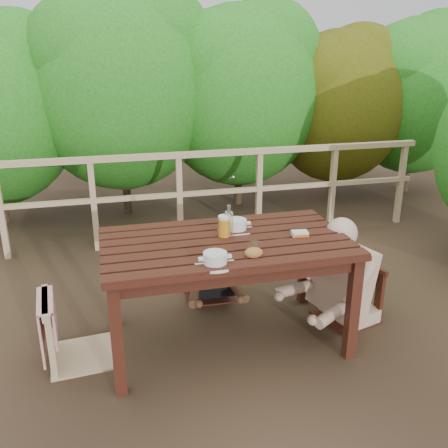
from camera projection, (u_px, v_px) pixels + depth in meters
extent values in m
plane|color=#443020|center=(226.00, 339.00, 3.68)|extent=(60.00, 60.00, 0.00)
cube|color=#33150D|center=(226.00, 292.00, 3.54)|extent=(1.70, 0.96, 0.79)
cube|color=tan|center=(76.00, 298.00, 3.32)|extent=(0.50, 0.50, 0.92)
cube|color=#33150D|center=(208.00, 251.00, 4.20)|extent=(0.43, 0.43, 0.83)
cube|color=#33150D|center=(350.00, 270.00, 3.83)|extent=(0.52, 0.52, 0.84)
cube|color=tan|center=(180.00, 199.00, 5.33)|extent=(5.60, 0.10, 1.01)
cylinder|color=white|center=(215.00, 259.00, 3.03)|extent=(0.25, 0.25, 0.08)
cylinder|color=white|center=(236.00, 225.00, 3.59)|extent=(0.26, 0.26, 0.09)
ellipsoid|color=olive|center=(254.00, 253.00, 3.14)|extent=(0.12, 0.09, 0.07)
cylinder|color=orange|center=(224.00, 227.00, 3.45)|extent=(0.09, 0.09, 0.17)
cylinder|color=silver|center=(229.00, 222.00, 3.43)|extent=(0.06, 0.06, 0.24)
cylinder|color=white|center=(255.00, 248.00, 3.21)|extent=(0.07, 0.07, 0.08)
cube|color=white|center=(300.00, 235.00, 3.47)|extent=(0.12, 0.09, 0.05)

